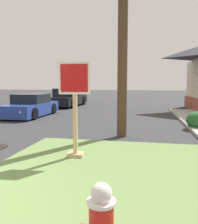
# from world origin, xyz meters

# --- Properties ---
(grass_corner_patch) EXTENTS (4.73, 5.80, 0.08)m
(grass_corner_patch) POSITION_xyz_m (2.33, 1.71, 0.04)
(grass_corner_patch) COLOR #668447
(grass_corner_patch) RESTS_ON ground
(stop_sign) EXTENTS (0.73, 0.31, 2.19)m
(stop_sign) POSITION_xyz_m (1.47, 2.94, 1.15)
(stop_sign) COLOR tan
(stop_sign) RESTS_ON grass_corner_patch
(parked_sedan_blue) EXTENTS (1.97, 4.22, 1.25)m
(parked_sedan_blue) POSITION_xyz_m (-3.30, 9.93, 0.54)
(parked_sedan_blue) COLOR #233D93
(parked_sedan_blue) RESTS_ON ground
(pickup_truck_black) EXTENTS (2.02, 5.37, 1.48)m
(pickup_truck_black) POSITION_xyz_m (-3.18, 16.24, 0.62)
(pickup_truck_black) COLOR black
(pickup_truck_black) RESTS_ON ground
(shrub_by_curb) EXTENTS (0.91, 0.91, 0.72)m
(shrub_by_curb) POSITION_xyz_m (5.15, 7.45, 0.36)
(shrub_by_curb) COLOR #27612D
(shrub_by_curb) RESTS_ON ground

